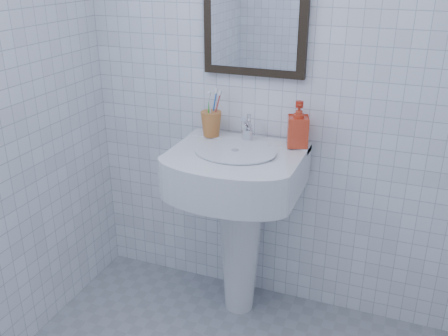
% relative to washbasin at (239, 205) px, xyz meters
% --- Properties ---
extents(wall_back, '(2.20, 0.02, 2.50)m').
position_rel_washbasin_xyz_m(wall_back, '(0.21, 0.21, 0.62)').
color(wall_back, silver).
rests_on(wall_back, ground).
extents(washbasin, '(0.61, 0.45, 0.94)m').
position_rel_washbasin_xyz_m(washbasin, '(0.00, 0.00, 0.00)').
color(washbasin, white).
rests_on(washbasin, ground).
extents(faucet, '(0.06, 0.12, 0.14)m').
position_rel_washbasin_xyz_m(faucet, '(0.00, 0.11, 0.36)').
color(faucet, silver).
rests_on(faucet, washbasin).
extents(toothbrush_cup, '(0.14, 0.14, 0.12)m').
position_rel_washbasin_xyz_m(toothbrush_cup, '(-0.19, 0.11, 0.36)').
color(toothbrush_cup, '#BC6C2F').
rests_on(toothbrush_cup, washbasin).
extents(soap_dispenser, '(0.12, 0.12, 0.21)m').
position_rel_washbasin_xyz_m(soap_dispenser, '(0.25, 0.12, 0.41)').
color(soap_dispenser, red).
rests_on(soap_dispenser, washbasin).
extents(wall_mirror, '(0.50, 0.04, 0.62)m').
position_rel_washbasin_xyz_m(wall_mirror, '(0.00, 0.19, 0.92)').
color(wall_mirror, black).
rests_on(wall_mirror, wall_back).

